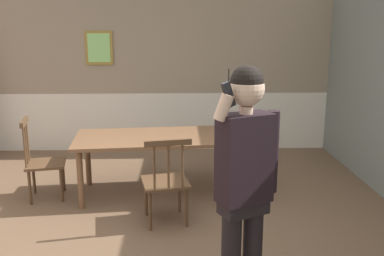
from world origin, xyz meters
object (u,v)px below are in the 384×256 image
at_px(chair_near_window, 166,181).
at_px(person_figure, 245,176).
at_px(dining_table, 161,142).
at_px(chair_by_doorway, 42,161).

bearing_deg(chair_near_window, person_figure, -79.24).
bearing_deg(dining_table, person_figure, -74.06).
relative_size(chair_near_window, chair_by_doorway, 0.97).
bearing_deg(person_figure, chair_by_doorway, -71.50).
bearing_deg(person_figure, chair_near_window, -93.23).
bearing_deg(chair_by_doorway, dining_table, 84.26).
bearing_deg(chair_near_window, chair_by_doorway, 143.10).
relative_size(dining_table, chair_near_window, 2.25).
distance_m(chair_near_window, chair_by_doorway, 1.67).
xyz_separation_m(chair_near_window, chair_by_doorway, (-1.50, 0.73, -0.00)).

